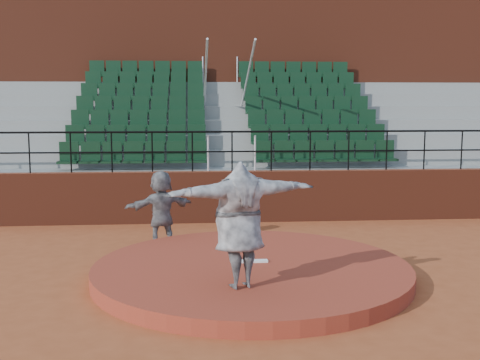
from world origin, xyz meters
name	(u,v)px	position (x,y,z in m)	size (l,w,h in m)	color
ground	(252,278)	(0.00, 0.00, 0.00)	(90.00, 90.00, 0.00)	#974422
pitchers_mound	(252,271)	(0.00, 0.00, 0.12)	(5.50, 5.50, 0.25)	maroon
pitching_rubber	(251,261)	(0.00, 0.15, 0.27)	(0.60, 0.15, 0.03)	white
boundary_wall	(232,196)	(0.00, 5.00, 0.65)	(24.00, 0.30, 1.30)	maroon
wall_railing	(232,142)	(0.00, 5.00, 2.03)	(24.04, 0.05, 1.03)	black
seating_deck	(224,153)	(0.00, 8.64, 1.45)	(24.00, 5.97, 4.63)	gray
press_box_facade	(218,88)	(0.00, 12.60, 3.55)	(24.00, 3.00, 7.10)	maroon
pitcher	(239,225)	(-0.31, -1.26, 1.21)	(2.37, 0.64, 1.93)	black
fielder	(161,208)	(-1.68, 2.51, 0.81)	(1.50, 0.48, 1.62)	black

